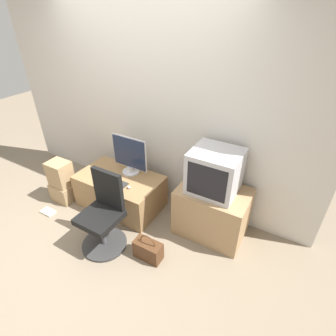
# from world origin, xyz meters

# --- Properties ---
(ground_plane) EXTENTS (12.00, 12.00, 0.00)m
(ground_plane) POSITION_xyz_m (0.00, 0.00, 0.00)
(ground_plane) COLOR #7F705B
(wall_back) EXTENTS (4.40, 0.05, 2.60)m
(wall_back) POSITION_xyz_m (0.00, 1.32, 1.30)
(wall_back) COLOR beige
(wall_back) RESTS_ON ground_plane
(desk) EXTENTS (1.08, 0.64, 0.45)m
(desk) POSITION_xyz_m (-0.12, 0.84, 0.23)
(desk) COLOR #937047
(desk) RESTS_ON ground_plane
(side_stand) EXTENTS (0.78, 0.55, 0.59)m
(side_stand) POSITION_xyz_m (1.10, 0.99, 0.30)
(side_stand) COLOR #A37F56
(side_stand) RESTS_ON ground_plane
(main_monitor) EXTENTS (0.51, 0.22, 0.51)m
(main_monitor) POSITION_xyz_m (-0.05, 1.00, 0.70)
(main_monitor) COLOR silver
(main_monitor) RESTS_ON desk
(keyboard) EXTENTS (0.28, 0.13, 0.01)m
(keyboard) POSITION_xyz_m (-0.06, 0.71, 0.46)
(keyboard) COLOR #2D2D2D
(keyboard) RESTS_ON desk
(mouse) EXTENTS (0.05, 0.04, 0.03)m
(mouse) POSITION_xyz_m (0.14, 0.70, 0.47)
(mouse) COLOR silver
(mouse) RESTS_ON desk
(crt_tv) EXTENTS (0.51, 0.47, 0.48)m
(crt_tv) POSITION_xyz_m (1.08, 1.00, 0.83)
(crt_tv) COLOR #B7B7BC
(crt_tv) RESTS_ON side_stand
(office_chair) EXTENTS (0.50, 0.50, 0.90)m
(office_chair) POSITION_xyz_m (0.15, 0.23, 0.38)
(office_chair) COLOR #333333
(office_chair) RESTS_ON ground_plane
(cardboard_box_lower) EXTENTS (0.31, 0.27, 0.25)m
(cardboard_box_lower) POSITION_xyz_m (-0.88, 0.54, 0.12)
(cardboard_box_lower) COLOR #A3845B
(cardboard_box_lower) RESTS_ON ground_plane
(cardboard_box_upper) EXTENTS (0.29, 0.23, 0.34)m
(cardboard_box_upper) POSITION_xyz_m (-0.88, 0.54, 0.42)
(cardboard_box_upper) COLOR #A3845B
(cardboard_box_upper) RESTS_ON cardboard_box_lower
(handbag) EXTENTS (0.31, 0.15, 0.32)m
(handbag) POSITION_xyz_m (0.68, 0.28, 0.11)
(handbag) COLOR #4C2D19
(handbag) RESTS_ON ground_plane
(book) EXTENTS (0.19, 0.12, 0.02)m
(book) POSITION_xyz_m (-0.86, 0.21, 0.01)
(book) COLOR beige
(book) RESTS_ON ground_plane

